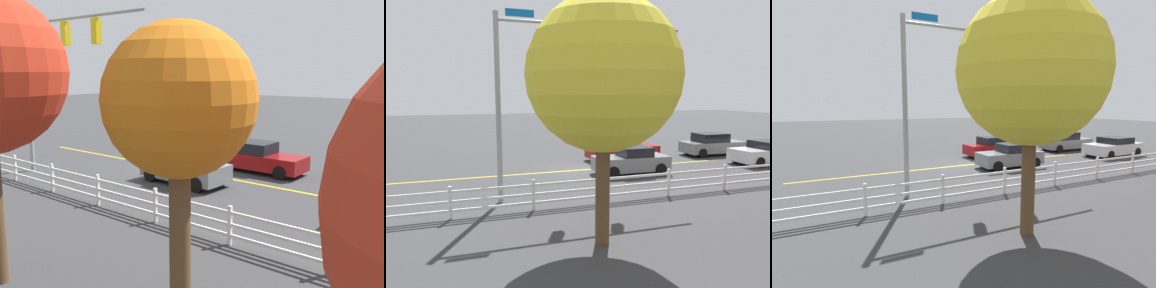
# 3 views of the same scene
# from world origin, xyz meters

# --- Properties ---
(ground_plane) EXTENTS (120.00, 120.00, 0.00)m
(ground_plane) POSITION_xyz_m (0.00, 0.00, 0.00)
(ground_plane) COLOR #38383A
(lane_center_stripe) EXTENTS (28.00, 0.16, 0.01)m
(lane_center_stripe) POSITION_xyz_m (-4.00, 0.00, 0.00)
(lane_center_stripe) COLOR gold
(lane_center_stripe) RESTS_ON ground_plane
(signal_assembly) EXTENTS (8.02, 0.38, 7.43)m
(signal_assembly) POSITION_xyz_m (3.07, 4.73, 5.24)
(signal_assembly) COLOR gray
(signal_assembly) RESTS_ON ground_plane
(car_1) EXTENTS (4.00, 1.91, 1.46)m
(car_1) POSITION_xyz_m (-2.10, 1.81, 0.69)
(car_1) COLOR slate
(car_1) RESTS_ON ground_plane
(car_3) EXTENTS (4.60, 1.83, 1.46)m
(car_3) POSITION_xyz_m (-3.47, -2.09, 0.69)
(car_3) COLOR maroon
(car_3) RESTS_ON ground_plane
(white_rail_fence) EXTENTS (26.10, 0.10, 1.15)m
(white_rail_fence) POSITION_xyz_m (-3.00, 6.19, 0.60)
(white_rail_fence) COLOR white
(white_rail_fence) RESTS_ON ground_plane
(tree_1) EXTENTS (3.03, 3.03, 5.84)m
(tree_1) POSITION_xyz_m (-8.33, 9.55, 4.27)
(tree_1) COLOR brown
(tree_1) RESTS_ON ground_plane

